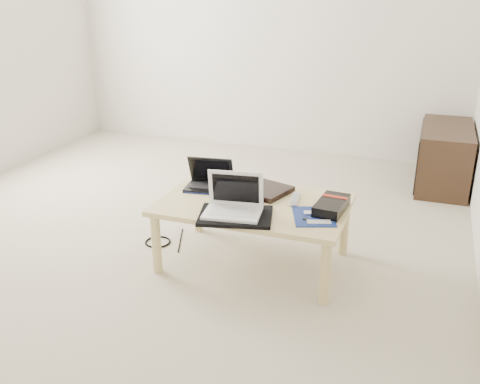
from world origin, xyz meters
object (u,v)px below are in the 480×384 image
(coffee_table, at_px, (254,210))
(white_laptop, at_px, (234,204))
(gpu_box, at_px, (332,206))
(media_cabinet, at_px, (443,156))
(netbook, at_px, (210,182))

(coffee_table, relative_size, white_laptop, 3.24)
(white_laptop, bearing_deg, gpu_box, 26.55)
(media_cabinet, relative_size, gpu_box, 2.96)
(media_cabinet, distance_m, netbook, 2.22)
(coffee_table, relative_size, netbook, 3.54)
(netbook, height_order, gpu_box, netbook)
(gpu_box, bearing_deg, coffee_table, -176.16)
(coffee_table, height_order, white_laptop, white_laptop)
(netbook, xyz_separation_m, white_laptop, (0.29, -0.35, 0.02))
(gpu_box, bearing_deg, media_cabinet, 71.28)
(netbook, relative_size, gpu_box, 1.02)
(netbook, bearing_deg, white_laptop, -50.16)
(coffee_table, height_order, gpu_box, gpu_box)
(media_cabinet, relative_size, white_laptop, 2.65)
(coffee_table, relative_size, gpu_box, 3.61)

